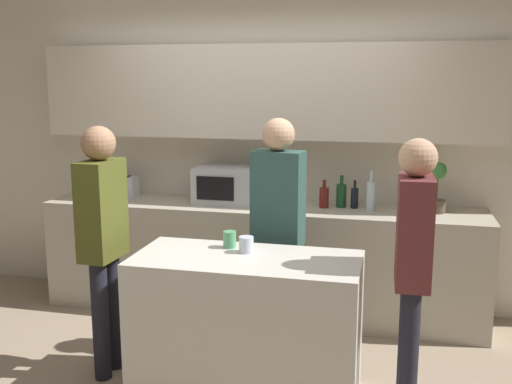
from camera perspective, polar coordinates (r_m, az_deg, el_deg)
name	(u,v)px	position (r m, az deg, el deg)	size (l,w,h in m)	color
back_wall	(268,126)	(5.06, 1.13, 6.30)	(6.40, 0.40, 2.70)	beige
back_counter	(260,259)	(5.01, 0.42, -6.39)	(3.60, 0.62, 0.91)	#B7AD99
kitchen_island	(247,327)	(3.75, -0.90, -12.72)	(1.36, 0.64, 0.89)	beige
microwave	(228,185)	(5.00, -2.73, 0.71)	(0.52, 0.39, 0.30)	#B7BABC
toaster	(122,187)	(5.35, -12.61, 0.49)	(0.26, 0.16, 0.18)	silver
potted_plant	(437,187)	(4.81, 16.88, 0.42)	(0.14, 0.14, 0.39)	brown
bottle_0	(324,197)	(4.83, 6.50, -0.48)	(0.08, 0.08, 0.23)	maroon
bottle_1	(341,195)	(4.87, 8.13, -0.28)	(0.08, 0.08, 0.26)	#194723
bottle_2	(355,198)	(4.84, 9.36, -0.52)	(0.06, 0.06, 0.23)	black
bottle_3	(371,196)	(4.75, 10.88, -0.36)	(0.07, 0.07, 0.32)	silver
cup_0	(230,239)	(3.78, -2.52, -4.54)	(0.08, 0.08, 0.11)	#53A66C
cup_1	(246,245)	(3.67, -0.93, -5.03)	(0.09, 0.09, 0.10)	silver
person_left	(413,255)	(3.50, 14.72, -5.83)	(0.21, 0.34, 1.62)	black
person_center	(103,230)	(3.95, -14.39, -3.57)	(0.22, 0.35, 1.65)	black
person_right	(278,217)	(4.09, 2.10, -2.44)	(0.36, 0.23, 1.68)	black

